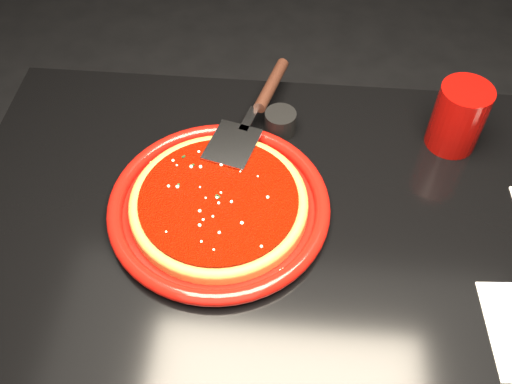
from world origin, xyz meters
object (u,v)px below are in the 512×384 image
cup (458,117)px  ramekin (280,122)px  table (295,342)px  plate (219,206)px  pizza_server (255,111)px

cup → ramekin: cup is taller
table → plate: size_ratio=3.20×
pizza_server → ramekin: bearing=14.1°
plate → cup: (0.41, 0.20, 0.05)m
ramekin → pizza_server: bearing=179.0°
table → pizza_server: (-0.11, 0.26, 0.42)m
plate → pizza_server: size_ratio=1.09×
table → pizza_server: bearing=112.7°
table → plate: plate is taller
cup → table: bearing=-135.3°
pizza_server → cup: cup is taller
pizza_server → ramekin: 0.05m
plate → cup: cup is taller
table → pizza_server: pizza_server is taller
ramekin → cup: bearing=-0.3°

